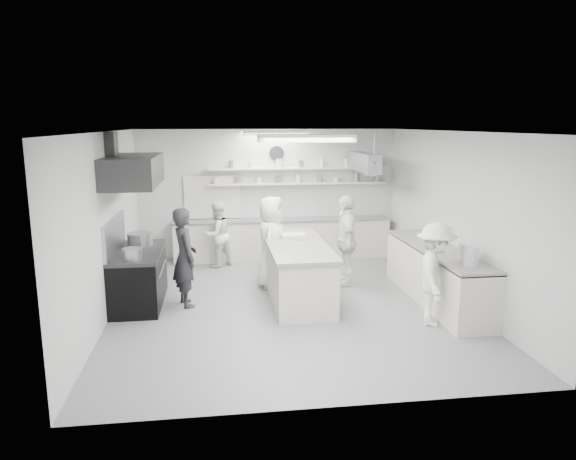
{
  "coord_description": "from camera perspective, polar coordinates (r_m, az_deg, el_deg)",
  "views": [
    {
      "loc": [
        -1.21,
        -8.81,
        3.14
      ],
      "look_at": [
        0.08,
        0.6,
        1.21
      ],
      "focal_mm": 32.96,
      "sensor_mm": 36.0,
      "label": 1
    }
  ],
  "objects": [
    {
      "name": "wall_clock",
      "position": [
        12.37,
        -1.25,
        8.29
      ],
      "size": [
        0.32,
        0.05,
        0.32
      ],
      "primitive_type": "cylinder",
      "rotation": [
        1.57,
        0.0,
        0.0
      ],
      "color": "silver",
      "rests_on": "wall_back"
    },
    {
      "name": "wall_front",
      "position": [
        5.69,
        4.86,
        -5.33
      ],
      "size": [
        6.0,
        0.04,
        3.0
      ],
      "primitive_type": "cube",
      "color": "#BDBDBD",
      "rests_on": "floor"
    },
    {
      "name": "cook_island_left",
      "position": [
        10.19,
        -1.82,
        -1.29
      ],
      "size": [
        0.77,
        0.98,
        1.77
      ],
      "primitive_type": "imported",
      "rotation": [
        0.0,
        0.0,
        1.3
      ],
      "color": "white",
      "rests_on": "floor"
    },
    {
      "name": "exhaust_hood",
      "position": [
        9.35,
        -16.41,
        6.17
      ],
      "size": [
        0.85,
        2.0,
        0.5
      ],
      "primitive_type": "cube",
      "color": "#2F2F30",
      "rests_on": "wall_left"
    },
    {
      "name": "ceiling",
      "position": [
        8.89,
        0.03,
        10.65
      ],
      "size": [
        6.0,
        7.0,
        0.02
      ],
      "primitive_type": "cube",
      "color": "silver",
      "rests_on": "wall_back"
    },
    {
      "name": "cook_back",
      "position": [
        11.75,
        -7.67,
        -0.48
      ],
      "size": [
        0.89,
        0.86,
        1.45
      ],
      "primitive_type": "imported",
      "rotation": [
        0.0,
        0.0,
        -2.48
      ],
      "color": "white",
      "rests_on": "floor"
    },
    {
      "name": "bowl_right",
      "position": [
        9.45,
        15.79,
        -2.22
      ],
      "size": [
        0.33,
        0.33,
        0.07
      ],
      "primitive_type": "imported",
      "rotation": [
        0.0,
        0.0,
        -0.3
      ],
      "color": "silver",
      "rests_on": "right_counter"
    },
    {
      "name": "bowl_island_a",
      "position": [
        9.83,
        1.2,
        -1.1
      ],
      "size": [
        0.27,
        0.27,
        0.06
      ],
      "primitive_type": "imported",
      "rotation": [
        0.0,
        0.0,
        0.11
      ],
      "color": "#9EA0A7",
      "rests_on": "prep_island"
    },
    {
      "name": "cook_island_right",
      "position": [
        10.36,
        6.27,
        -1.14
      ],
      "size": [
        0.58,
        1.09,
        1.78
      ],
      "primitive_type": "imported",
      "rotation": [
        0.0,
        0.0,
        -1.72
      ],
      "color": "white",
      "rests_on": "floor"
    },
    {
      "name": "light_fixture_rear",
      "position": [
        10.68,
        -1.31,
        10.41
      ],
      "size": [
        1.3,
        0.25,
        0.1
      ],
      "primitive_type": "cube",
      "color": "silver",
      "rests_on": "ceiling"
    },
    {
      "name": "light_fixture_front",
      "position": [
        7.12,
        2.03,
        9.86
      ],
      "size": [
        1.3,
        0.25,
        0.1
      ],
      "primitive_type": "cube",
      "color": "silver",
      "rests_on": "ceiling"
    },
    {
      "name": "wall_left",
      "position": [
        9.14,
        -18.95,
        0.51
      ],
      "size": [
        0.04,
        7.0,
        3.0
      ],
      "primitive_type": "cube",
      "color": "#BDBDBD",
      "rests_on": "floor"
    },
    {
      "name": "bowl_island_b",
      "position": [
        9.43,
        -0.46,
        -1.67
      ],
      "size": [
        0.2,
        0.2,
        0.05
      ],
      "primitive_type": "imported",
      "rotation": [
        0.0,
        0.0,
        0.18
      ],
      "color": "silver",
      "rests_on": "prep_island"
    },
    {
      "name": "wall_right",
      "position": [
        9.9,
        17.5,
        1.41
      ],
      "size": [
        0.04,
        7.0,
        3.0
      ],
      "primitive_type": "cube",
      "color": "#BDBDBD",
      "rests_on": "floor"
    },
    {
      "name": "right_counter",
      "position": [
        9.81,
        15.78,
        -4.76
      ],
      "size": [
        0.74,
        3.3,
        0.94
      ],
      "primitive_type": "cube",
      "color": "silver",
      "rests_on": "floor"
    },
    {
      "name": "prep_island",
      "position": [
        9.62,
        0.95,
        -4.55
      ],
      "size": [
        0.99,
        2.63,
        0.97
      ],
      "primitive_type": "cube",
      "rotation": [
        0.0,
        0.0,
        0.01
      ],
      "color": "silver",
      "rests_on": "floor"
    },
    {
      "name": "wall_back",
      "position": [
        12.48,
        -2.17,
        3.93
      ],
      "size": [
        6.0,
        0.04,
        3.0
      ],
      "primitive_type": "cube",
      "color": "#BDBDBD",
      "rests_on": "floor"
    },
    {
      "name": "cook_right",
      "position": [
        8.59,
        15.58,
        -4.61
      ],
      "size": [
        0.95,
        1.21,
        1.64
      ],
      "primitive_type": "imported",
      "rotation": [
        0.0,
        0.0,
        1.2
      ],
      "color": "white",
      "rests_on": "floor"
    },
    {
      "name": "stove_pot",
      "position": [
        9.92,
        -15.66,
        -1.09
      ],
      "size": [
        0.45,
        0.45,
        0.29
      ],
      "primitive_type": "cylinder",
      "color": "#9EA0A7",
      "rests_on": "stove"
    },
    {
      "name": "back_counter",
      "position": [
        12.4,
        -0.61,
        -1.0
      ],
      "size": [
        5.0,
        0.6,
        0.92
      ],
      "primitive_type": "cube",
      "color": "silver",
      "rests_on": "floor"
    },
    {
      "name": "pass_through_window",
      "position": [
        12.41,
        -8.15,
        3.54
      ],
      "size": [
        1.3,
        0.04,
        1.0
      ],
      "primitive_type": "cube",
      "color": "black",
      "rests_on": "wall_back"
    },
    {
      "name": "cook_stove",
      "position": [
        9.3,
        -11.08,
        -2.92
      ],
      "size": [
        0.59,
        0.73,
        1.73
      ],
      "primitive_type": "imported",
      "rotation": [
        0.0,
        0.0,
        1.9
      ],
      "color": "#28282C",
      "rests_on": "floor"
    },
    {
      "name": "stove",
      "position": [
        9.7,
        -15.78,
        -5.07
      ],
      "size": [
        0.8,
        1.8,
        0.9
      ],
      "primitive_type": "cube",
      "color": "black",
      "rests_on": "floor"
    },
    {
      "name": "floor",
      "position": [
        9.44,
        0.03,
        -8.02
      ],
      "size": [
        6.0,
        7.0,
        0.02
      ],
      "primitive_type": "cube",
      "color": "gray",
      "rests_on": "ground"
    },
    {
      "name": "shelf_upper",
      "position": [
        12.37,
        1.12,
        6.66
      ],
      "size": [
        4.2,
        0.26,
        0.04
      ],
      "primitive_type": "cube",
      "color": "silver",
      "rests_on": "wall_back"
    },
    {
      "name": "pot_rack",
      "position": [
        11.69,
        8.23,
        7.25
      ],
      "size": [
        0.3,
        1.6,
        0.4
      ],
      "primitive_type": "cube",
      "color": "#9EA0A7",
      "rests_on": "ceiling"
    },
    {
      "name": "shelf_lower",
      "position": [
        12.41,
        1.11,
        5.05
      ],
      "size": [
        4.2,
        0.26,
        0.04
      ],
      "primitive_type": "cube",
      "color": "silver",
      "rests_on": "wall_back"
    }
  ]
}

